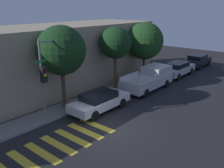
{
  "coord_description": "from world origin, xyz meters",
  "views": [
    {
      "loc": [
        -9.93,
        -8.56,
        6.81
      ],
      "look_at": [
        2.68,
        2.1,
        1.6
      ],
      "focal_mm": 40.0,
      "sensor_mm": 36.0,
      "label": 1
    }
  ],
  "objects_px": {
    "pickup_truck": "(149,79)",
    "tree_near_corner": "(61,51)",
    "tree_midblock": "(115,43)",
    "tree_far_end": "(145,41)",
    "traffic_light_pole": "(48,68)",
    "sedan_near_corner": "(100,101)",
    "sedan_middle": "(178,69)",
    "sedan_far_end": "(198,60)"
  },
  "relations": [
    {
      "from": "pickup_truck",
      "to": "tree_near_corner",
      "type": "xyz_separation_m",
      "value": [
        -7.42,
        2.1,
        3.12
      ]
    },
    {
      "from": "pickup_truck",
      "to": "tree_midblock",
      "type": "distance_m",
      "value": 4.14
    },
    {
      "from": "tree_midblock",
      "to": "tree_far_end",
      "type": "distance_m",
      "value": 4.32
    },
    {
      "from": "traffic_light_pole",
      "to": "sedan_near_corner",
      "type": "xyz_separation_m",
      "value": [
        2.96,
        -1.27,
        -2.62
      ]
    },
    {
      "from": "traffic_light_pole",
      "to": "sedan_middle",
      "type": "distance_m",
      "value": 14.74
    },
    {
      "from": "tree_near_corner",
      "to": "tree_midblock",
      "type": "xyz_separation_m",
      "value": [
        5.48,
        -0.0,
        -0.12
      ]
    },
    {
      "from": "sedan_near_corner",
      "to": "sedan_far_end",
      "type": "distance_m",
      "value": 16.54
    },
    {
      "from": "sedan_middle",
      "to": "tree_midblock",
      "type": "bearing_deg",
      "value": 163.97
    },
    {
      "from": "sedan_middle",
      "to": "tree_near_corner",
      "type": "height_order",
      "value": "tree_near_corner"
    },
    {
      "from": "sedan_far_end",
      "to": "tree_midblock",
      "type": "distance_m",
      "value": 12.93
    },
    {
      "from": "tree_far_end",
      "to": "sedan_far_end",
      "type": "bearing_deg",
      "value": -14.62
    },
    {
      "from": "sedan_middle",
      "to": "sedan_far_end",
      "type": "relative_size",
      "value": 1.1
    },
    {
      "from": "sedan_far_end",
      "to": "tree_near_corner",
      "type": "xyz_separation_m",
      "value": [
        -17.84,
        2.1,
        3.28
      ]
    },
    {
      "from": "pickup_truck",
      "to": "tree_midblock",
      "type": "relative_size",
      "value": 0.99
    },
    {
      "from": "tree_midblock",
      "to": "sedan_near_corner",
      "type": "bearing_deg",
      "value": -153.34
    },
    {
      "from": "sedan_far_end",
      "to": "tree_midblock",
      "type": "height_order",
      "value": "tree_midblock"
    },
    {
      "from": "traffic_light_pole",
      "to": "tree_far_end",
      "type": "distance_m",
      "value": 11.49
    },
    {
      "from": "sedan_near_corner",
      "to": "tree_midblock",
      "type": "xyz_separation_m",
      "value": [
        4.18,
        2.1,
        3.2
      ]
    },
    {
      "from": "traffic_light_pole",
      "to": "pickup_truck",
      "type": "bearing_deg",
      "value": -7.95
    },
    {
      "from": "sedan_near_corner",
      "to": "sedan_middle",
      "type": "relative_size",
      "value": 0.96
    },
    {
      "from": "sedan_middle",
      "to": "sedan_far_end",
      "type": "distance_m",
      "value": 5.05
    },
    {
      "from": "tree_near_corner",
      "to": "tree_midblock",
      "type": "height_order",
      "value": "tree_near_corner"
    },
    {
      "from": "sedan_middle",
      "to": "tree_far_end",
      "type": "bearing_deg",
      "value": 144.95
    },
    {
      "from": "tree_near_corner",
      "to": "sedan_middle",
      "type": "bearing_deg",
      "value": -9.32
    },
    {
      "from": "traffic_light_pole",
      "to": "sedan_middle",
      "type": "bearing_deg",
      "value": -5.02
    },
    {
      "from": "sedan_near_corner",
      "to": "tree_far_end",
      "type": "height_order",
      "value": "tree_far_end"
    },
    {
      "from": "sedan_near_corner",
      "to": "pickup_truck",
      "type": "bearing_deg",
      "value": -0.0
    },
    {
      "from": "pickup_truck",
      "to": "sedan_near_corner",
      "type": "bearing_deg",
      "value": 180.0
    },
    {
      "from": "pickup_truck",
      "to": "tree_far_end",
      "type": "distance_m",
      "value": 4.18
    },
    {
      "from": "sedan_middle",
      "to": "tree_near_corner",
      "type": "xyz_separation_m",
      "value": [
        -12.79,
        2.1,
        3.28
      ]
    },
    {
      "from": "sedan_near_corner",
      "to": "tree_midblock",
      "type": "distance_m",
      "value": 5.67
    },
    {
      "from": "tree_midblock",
      "to": "tree_far_end",
      "type": "relative_size",
      "value": 0.97
    },
    {
      "from": "sedan_far_end",
      "to": "tree_far_end",
      "type": "distance_m",
      "value": 8.8
    },
    {
      "from": "sedan_middle",
      "to": "sedan_near_corner",
      "type": "bearing_deg",
      "value": 180.0
    },
    {
      "from": "sedan_near_corner",
      "to": "sedan_middle",
      "type": "xyz_separation_m",
      "value": [
        11.49,
        0.0,
        0.04
      ]
    },
    {
      "from": "traffic_light_pole",
      "to": "sedan_near_corner",
      "type": "height_order",
      "value": "traffic_light_pole"
    },
    {
      "from": "tree_near_corner",
      "to": "sedan_far_end",
      "type": "bearing_deg",
      "value": -6.71
    },
    {
      "from": "traffic_light_pole",
      "to": "tree_midblock",
      "type": "xyz_separation_m",
      "value": [
        7.14,
        0.83,
        0.57
      ]
    },
    {
      "from": "sedan_near_corner",
      "to": "sedan_far_end",
      "type": "height_order",
      "value": "sedan_far_end"
    },
    {
      "from": "traffic_light_pole",
      "to": "tree_far_end",
      "type": "bearing_deg",
      "value": 4.14
    },
    {
      "from": "pickup_truck",
      "to": "tree_near_corner",
      "type": "relative_size",
      "value": 0.92
    },
    {
      "from": "sedan_near_corner",
      "to": "tree_midblock",
      "type": "bearing_deg",
      "value": 26.66
    }
  ]
}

